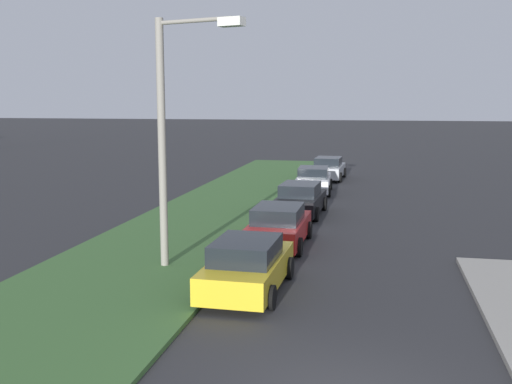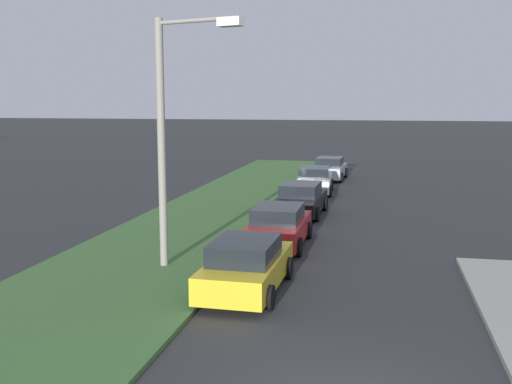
% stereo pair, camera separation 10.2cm
% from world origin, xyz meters
% --- Properties ---
extents(grass_median, '(60.00, 6.00, 0.12)m').
position_xyz_m(grass_median, '(10.00, 6.88, 0.06)').
color(grass_median, '#3D6633').
rests_on(grass_median, ground).
extents(parked_car_yellow, '(4.34, 2.09, 1.47)m').
position_xyz_m(parked_car_yellow, '(5.70, 3.04, 0.72)').
color(parked_car_yellow, gold).
rests_on(parked_car_yellow, ground).
extents(parked_car_red, '(4.31, 2.04, 1.47)m').
position_xyz_m(parked_car_red, '(10.91, 3.05, 0.72)').
color(parked_car_red, red).
rests_on(parked_car_red, ground).
extents(parked_car_black, '(4.37, 2.15, 1.47)m').
position_xyz_m(parked_car_black, '(16.82, 3.03, 0.72)').
color(parked_car_black, black).
rests_on(parked_car_black, ground).
extents(parked_car_white, '(4.38, 2.18, 1.47)m').
position_xyz_m(parked_car_white, '(23.43, 3.17, 0.72)').
color(parked_car_white, silver).
rests_on(parked_car_white, ground).
extents(parked_car_silver, '(4.37, 2.15, 1.47)m').
position_xyz_m(parked_car_silver, '(29.42, 2.82, 0.72)').
color(parked_car_silver, '#B2B5BA').
rests_on(parked_car_silver, ground).
extents(streetlight, '(1.00, 2.82, 7.50)m').
position_xyz_m(streetlight, '(7.24, 5.66, 4.39)').
color(streetlight, gray).
rests_on(streetlight, ground).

